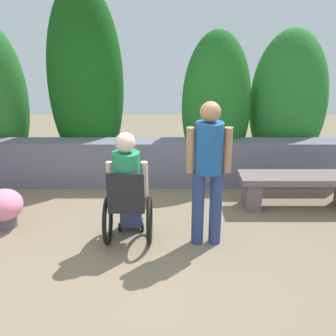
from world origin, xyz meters
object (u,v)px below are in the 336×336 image
at_px(flower_pot_purple_near, 5,207).
at_px(person_standing_companion, 209,165).
at_px(stone_bench, 301,186).
at_px(person_in_wheelchair, 128,192).

bearing_deg(flower_pot_purple_near, person_standing_companion, -8.71).
relative_size(stone_bench, flower_pot_purple_near, 3.40).
xyz_separation_m(stone_bench, flower_pot_purple_near, (-3.83, -0.55, -0.05)).
relative_size(person_in_wheelchair, person_standing_companion, 0.80).
xyz_separation_m(person_in_wheelchair, person_standing_companion, (0.89, -0.04, 0.34)).
xyz_separation_m(stone_bench, person_in_wheelchair, (-2.25, -0.89, 0.30)).
bearing_deg(stone_bench, flower_pot_purple_near, -175.91).
xyz_separation_m(stone_bench, person_standing_companion, (-1.36, -0.93, 0.64)).
height_order(stone_bench, flower_pot_purple_near, flower_pot_purple_near).
bearing_deg(person_in_wheelchair, stone_bench, 25.41).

